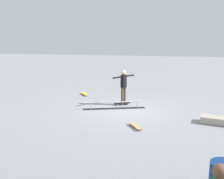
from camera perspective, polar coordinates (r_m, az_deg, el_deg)
The scene contains 6 objects.
ground_plane at distance 11.48m, azimuth 3.21°, elevation -4.58°, with size 60.00×60.00×0.00m, color gray.
grind_rail at distance 11.61m, azimuth 0.47°, elevation -3.63°, with size 2.79×1.06×0.33m.
skater_main at distance 12.06m, azimuth 2.61°, elevation 1.05°, with size 0.88×1.13×1.68m.
skateboard_main at distance 12.25m, azimuth 2.32°, elevation -3.12°, with size 0.80×0.54×0.09m.
loose_skateboard_natural at distance 9.36m, azimuth 5.29°, elevation -8.08°, with size 0.59×0.79×0.09m.
loose_skateboard_yellow at distance 14.30m, azimuth -6.20°, elevation -0.94°, with size 0.64×0.76×0.09m.
Camera 1 is at (-1.46, 10.89, 3.31)m, focal length 40.74 mm.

